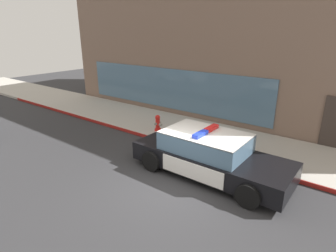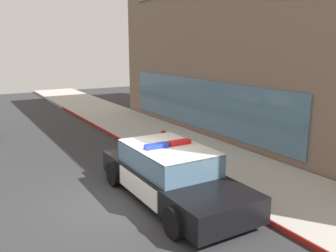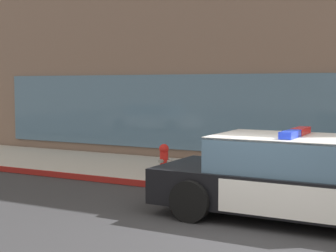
# 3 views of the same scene
# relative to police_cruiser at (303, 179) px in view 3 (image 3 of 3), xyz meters

# --- Properties ---
(ground) EXTENTS (48.00, 48.00, 0.00)m
(ground) POSITION_rel_police_cruiser_xyz_m (-0.53, -1.28, -0.68)
(ground) COLOR #303033
(sidewalk) EXTENTS (48.00, 3.30, 0.15)m
(sidewalk) POSITION_rel_police_cruiser_xyz_m (-0.53, 2.79, -0.60)
(sidewalk) COLOR #B2ADA3
(sidewalk) RESTS_ON ground
(curb_red_paint) EXTENTS (28.80, 0.04, 0.14)m
(curb_red_paint) POSITION_rel_police_cruiser_xyz_m (-0.53, 1.13, -0.60)
(curb_red_paint) COLOR maroon
(curb_red_paint) RESTS_ON ground
(storefront_building) EXTENTS (18.81, 8.72, 9.35)m
(storefront_building) POSITION_rel_police_cruiser_xyz_m (-2.73, 8.80, 3.99)
(storefront_building) COLOR #7A6051
(storefront_building) RESTS_ON ground
(police_cruiser) EXTENTS (5.00, 2.12, 1.49)m
(police_cruiser) POSITION_rel_police_cruiser_xyz_m (0.00, 0.00, 0.00)
(police_cruiser) COLOR black
(police_cruiser) RESTS_ON ground
(fire_hydrant) EXTENTS (0.34, 0.39, 0.73)m
(fire_hydrant) POSITION_rel_police_cruiser_xyz_m (-3.55, 1.83, -0.18)
(fire_hydrant) COLOR red
(fire_hydrant) RESTS_ON sidewalk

